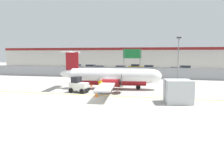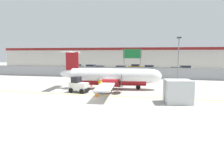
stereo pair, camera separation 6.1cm
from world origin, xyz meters
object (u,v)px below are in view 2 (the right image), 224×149
(parked_car_4, at_px, (136,67))
(highway_sign, at_px, (132,56))
(baggage_tug, at_px, (78,85))
(parked_car_3, at_px, (121,69))
(parked_car_7, at_px, (186,69))
(parked_car_1, at_px, (90,68))
(cargo_container, at_px, (178,91))
(parked_car_6, at_px, (177,71))
(traffic_cone_near_right, at_px, (91,84))
(apron_light_pole, at_px, (178,56))
(parked_car_5, at_px, (150,68))
(commuter_airplane, at_px, (112,77))
(parked_car_0, at_px, (76,67))
(traffic_cone_near_left, at_px, (96,94))
(parked_car_2, at_px, (100,69))
(ground_crew_worker, at_px, (101,85))

(parked_car_4, xyz_separation_m, highway_sign, (0.48, -15.29, 3.24))
(baggage_tug, distance_m, parked_car_3, 26.18)
(baggage_tug, bearing_deg, parked_car_7, 71.96)
(parked_car_1, distance_m, highway_sign, 17.05)
(cargo_container, height_order, parked_car_6, cargo_container)
(traffic_cone_near_right, bearing_deg, apron_light_pole, 28.73)
(cargo_container, relative_size, traffic_cone_near_right, 4.19)
(traffic_cone_near_right, height_order, parked_car_4, parked_car_4)
(baggage_tug, bearing_deg, parked_car_5, 86.48)
(commuter_airplane, height_order, parked_car_6, commuter_airplane)
(parked_car_3, relative_size, highway_sign, 0.79)
(parked_car_5, relative_size, highway_sign, 0.78)
(highway_sign, bearing_deg, baggage_tug, -105.35)
(commuter_airplane, relative_size, cargo_container, 6.00)
(traffic_cone_near_right, bearing_deg, parked_car_7, 56.27)
(baggage_tug, distance_m, parked_car_7, 33.62)
(traffic_cone_near_right, relative_size, parked_car_4, 0.15)
(parked_car_0, bearing_deg, traffic_cone_near_left, 119.22)
(traffic_cone_near_right, relative_size, parked_car_7, 0.15)
(parked_car_4, xyz_separation_m, apron_light_pole, (8.50, -21.16, 3.41))
(cargo_container, height_order, highway_sign, highway_sign)
(parked_car_2, bearing_deg, traffic_cone_near_right, -78.95)
(commuter_airplane, xyz_separation_m, cargo_container, (7.52, -6.10, -0.50))
(parked_car_7, bearing_deg, ground_crew_worker, -122.90)
(commuter_airplane, relative_size, parked_car_1, 3.71)
(parked_car_6, height_order, parked_car_7, same)
(baggage_tug, distance_m, parked_car_5, 30.23)
(parked_car_1, bearing_deg, cargo_container, 125.48)
(parked_car_2, relative_size, parked_car_6, 0.97)
(parked_car_1, bearing_deg, parked_car_6, 169.77)
(traffic_cone_near_right, distance_m, parked_car_0, 28.33)
(ground_crew_worker, height_order, traffic_cone_near_right, ground_crew_worker)
(cargo_container, bearing_deg, ground_crew_worker, 150.99)
(ground_crew_worker, relative_size, traffic_cone_near_right, 2.66)
(parked_car_3, bearing_deg, apron_light_pole, -45.63)
(parked_car_1, distance_m, parked_car_4, 12.42)
(traffic_cone_near_right, relative_size, parked_car_6, 0.15)
(traffic_cone_near_left, distance_m, parked_car_4, 34.39)
(traffic_cone_near_left, height_order, parked_car_2, parked_car_2)
(baggage_tug, height_order, parked_car_7, baggage_tug)
(parked_car_0, height_order, parked_car_2, same)
(cargo_container, distance_m, parked_car_6, 25.90)
(parked_car_1, height_order, highway_sign, highway_sign)
(traffic_cone_near_left, height_order, parked_car_4, parked_car_4)
(ground_crew_worker, height_order, highway_sign, highway_sign)
(traffic_cone_near_left, bearing_deg, parked_car_3, 93.25)
(traffic_cone_near_right, height_order, parked_car_6, parked_car_6)
(parked_car_4, bearing_deg, parked_car_7, -17.23)
(commuter_airplane, distance_m, parked_car_7, 29.25)
(parked_car_3, height_order, parked_car_7, same)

